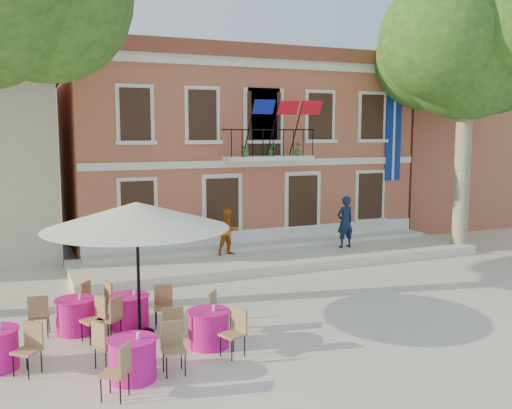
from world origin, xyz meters
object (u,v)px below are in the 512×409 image
object	(u,v)px
plane_tree_east	(468,51)
cafe_table_1	(133,357)
patio_umbrella	(137,216)
pedestrian_navy	(345,222)
pedestrian_orange	(229,232)
cafe_table_3	(209,326)
cafe_table_4	(130,310)
cafe_table_0	(76,314)

from	to	relation	value
plane_tree_east	cafe_table_1	xyz separation A→B (m)	(-13.32, -6.45, -6.85)
plane_tree_east	patio_umbrella	size ratio (longest dim) A/B	2.48
pedestrian_navy	pedestrian_orange	distance (m)	4.30
pedestrian_orange	patio_umbrella	bearing A→B (deg)	-133.60
pedestrian_navy	cafe_table_3	bearing A→B (deg)	35.31
pedestrian_orange	cafe_table_4	bearing A→B (deg)	-137.12
cafe_table_3	cafe_table_4	xyz separation A→B (m)	(-1.30, 1.74, 0.00)
cafe_table_0	cafe_table_3	distance (m)	3.13
pedestrian_navy	pedestrian_orange	size ratio (longest dim) A/B	1.17
pedestrian_navy	cafe_table_0	distance (m)	10.73
cafe_table_1	patio_umbrella	bearing A→B (deg)	75.66
plane_tree_east	cafe_table_1	bearing A→B (deg)	-154.16
cafe_table_3	pedestrian_orange	bearing A→B (deg)	66.81
pedestrian_orange	cafe_table_0	bearing A→B (deg)	-145.02
patio_umbrella	pedestrian_orange	bearing A→B (deg)	53.94
cafe_table_0	patio_umbrella	bearing A→B (deg)	-29.64
plane_tree_east	cafe_table_4	bearing A→B (deg)	-163.94
plane_tree_east	cafe_table_0	distance (m)	16.00
cafe_table_1	cafe_table_4	xyz separation A→B (m)	(0.45, 2.75, 0.00)
pedestrian_navy	cafe_table_4	world-z (taller)	pedestrian_navy
pedestrian_navy	cafe_table_4	distance (m)	9.78
cafe_table_3	cafe_table_4	world-z (taller)	same
cafe_table_3	pedestrian_navy	bearing A→B (deg)	41.73
pedestrian_orange	cafe_table_1	xyz separation A→B (m)	(-4.71, -7.89, -0.66)
plane_tree_east	cafe_table_3	bearing A→B (deg)	-154.78
cafe_table_0	cafe_table_1	world-z (taller)	same
plane_tree_east	patio_umbrella	world-z (taller)	plane_tree_east
pedestrian_orange	cafe_table_1	bearing A→B (deg)	-128.36
plane_tree_east	cafe_table_1	distance (m)	16.30
patio_umbrella	cafe_table_1	size ratio (longest dim) A/B	2.13
plane_tree_east	pedestrian_orange	world-z (taller)	plane_tree_east
plane_tree_east	patio_umbrella	distance (m)	14.22
cafe_table_3	cafe_table_4	size ratio (longest dim) A/B	1.02
cafe_table_1	cafe_table_0	bearing A→B (deg)	103.69
pedestrian_navy	cafe_table_1	size ratio (longest dim) A/B	0.99
cafe_table_0	cafe_table_1	xyz separation A→B (m)	(0.71, -2.92, 0.00)
cafe_table_4	pedestrian_navy	bearing A→B (deg)	28.88
cafe_table_1	pedestrian_navy	bearing A→B (deg)	39.66
pedestrian_orange	cafe_table_3	size ratio (longest dim) A/B	0.86
pedestrian_orange	cafe_table_1	world-z (taller)	pedestrian_orange
patio_umbrella	cafe_table_0	world-z (taller)	patio_umbrella
cafe_table_0	cafe_table_3	bearing A→B (deg)	-37.83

